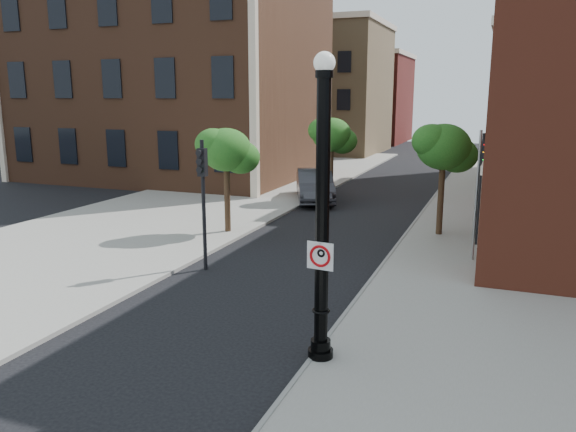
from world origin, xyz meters
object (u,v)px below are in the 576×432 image
at_px(traffic_signal_left, 203,184).
at_px(lamppost, 322,227).
at_px(parked_car, 315,186).
at_px(no_parking_sign, 320,256).
at_px(traffic_signal_right, 482,172).

bearing_deg(traffic_signal_left, lamppost, -45.35).
bearing_deg(lamppost, parked_car, 108.93).
relative_size(lamppost, traffic_signal_left, 1.52).
distance_m(lamppost, traffic_signal_left, 7.30).
bearing_deg(parked_car, lamppost, -93.46).
relative_size(no_parking_sign, parked_car, 0.11).
xyz_separation_m(no_parking_sign, traffic_signal_right, (2.58, 11.01, 0.46)).
bearing_deg(traffic_signal_left, no_parking_sign, -46.21).
bearing_deg(traffic_signal_right, no_parking_sign, -86.23).
height_order(no_parking_sign, parked_car, no_parking_sign).
height_order(traffic_signal_left, traffic_signal_right, traffic_signal_right).
bearing_deg(traffic_signal_left, parked_car, 88.17).
relative_size(traffic_signal_left, traffic_signal_right, 0.99).
bearing_deg(lamppost, traffic_signal_left, 138.82).
height_order(lamppost, parked_car, lamppost).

